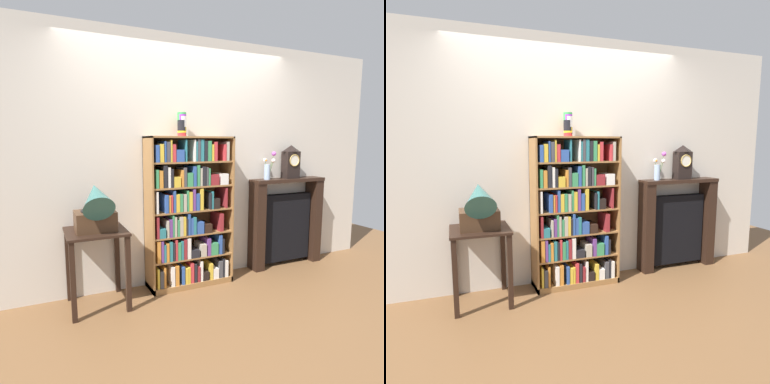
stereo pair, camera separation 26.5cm
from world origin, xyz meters
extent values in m
cube|color=brown|center=(0.00, 0.00, -0.01)|extent=(7.84, 6.40, 0.02)
cube|color=beige|center=(0.17, 0.33, 1.30)|extent=(4.84, 0.08, 2.60)
cube|color=olive|center=(-0.44, 0.14, 0.78)|extent=(0.02, 0.31, 1.57)
cube|color=olive|center=(0.44, 0.14, 0.78)|extent=(0.02, 0.31, 1.57)
cube|color=brown|center=(0.00, 0.28, 0.78)|extent=(0.90, 0.01, 1.57)
cube|color=olive|center=(0.00, 0.14, 1.56)|extent=(0.90, 0.31, 0.02)
cube|color=olive|center=(0.00, 0.14, 0.03)|extent=(0.90, 0.31, 0.06)
cube|color=gold|center=(-0.40, 0.11, 0.16)|extent=(0.02, 0.23, 0.20)
cube|color=#424247|center=(-0.36, 0.11, 0.15)|extent=(0.04, 0.24, 0.18)
cube|color=orange|center=(-0.33, 0.11, 0.16)|extent=(0.02, 0.25, 0.21)
cube|color=white|center=(-0.24, 0.11, 0.16)|extent=(0.04, 0.24, 0.20)
cube|color=orange|center=(-0.20, 0.11, 0.16)|extent=(0.04, 0.24, 0.21)
cube|color=#2D519E|center=(-0.13, 0.10, 0.15)|extent=(0.03, 0.21, 0.19)
cube|color=gold|center=(-0.09, 0.11, 0.14)|extent=(0.03, 0.25, 0.17)
cube|color=gold|center=(-0.06, 0.09, 0.15)|extent=(0.02, 0.21, 0.17)
cube|color=#C63338|center=(-0.03, 0.11, 0.17)|extent=(0.03, 0.24, 0.21)
cube|color=black|center=(0.01, 0.11, 0.16)|extent=(0.03, 0.23, 0.20)
cube|color=maroon|center=(0.05, 0.12, 0.14)|extent=(0.03, 0.26, 0.16)
cube|color=white|center=(0.08, 0.11, 0.17)|extent=(0.02, 0.23, 0.21)
cube|color=black|center=(0.13, 0.11, 0.11)|extent=(0.07, 0.24, 0.09)
cube|color=gold|center=(0.20, 0.10, 0.15)|extent=(0.03, 0.22, 0.17)
cube|color=white|center=(0.25, 0.08, 0.12)|extent=(0.07, 0.18, 0.11)
cube|color=#424247|center=(0.31, 0.11, 0.15)|extent=(0.04, 0.24, 0.18)
cube|color=black|center=(0.34, 0.09, 0.16)|extent=(0.02, 0.21, 0.21)
cube|color=white|center=(0.38, 0.10, 0.15)|extent=(0.04, 0.21, 0.18)
cube|color=olive|center=(0.00, 0.14, 0.32)|extent=(0.86, 0.29, 0.02)
cube|color=orange|center=(-0.39, 0.10, 0.44)|extent=(0.04, 0.21, 0.22)
cube|color=#663884|center=(-0.35, 0.12, 0.44)|extent=(0.03, 0.25, 0.22)
cube|color=teal|center=(-0.32, 0.11, 0.42)|extent=(0.02, 0.24, 0.18)
cube|color=orange|center=(-0.30, 0.12, 0.42)|extent=(0.03, 0.25, 0.19)
cube|color=teal|center=(-0.26, 0.12, 0.43)|extent=(0.03, 0.25, 0.20)
cube|color=black|center=(-0.23, 0.12, 0.42)|extent=(0.02, 0.26, 0.19)
cube|color=#C63338|center=(-0.20, 0.10, 0.43)|extent=(0.02, 0.22, 0.21)
cube|color=#388E56|center=(-0.17, 0.11, 0.42)|extent=(0.03, 0.23, 0.18)
cube|color=teal|center=(-0.14, 0.12, 0.42)|extent=(0.02, 0.26, 0.20)
cube|color=maroon|center=(-0.11, 0.12, 0.43)|extent=(0.03, 0.25, 0.21)
cube|color=white|center=(-0.06, 0.12, 0.43)|extent=(0.04, 0.25, 0.21)
cube|color=black|center=(0.01, 0.09, 0.37)|extent=(0.09, 0.19, 0.08)
cube|color=#B2A893|center=(0.10, 0.09, 0.39)|extent=(0.06, 0.20, 0.13)
cube|color=#663884|center=(0.17, 0.11, 0.42)|extent=(0.04, 0.23, 0.18)
cube|color=#388E56|center=(0.23, 0.10, 0.39)|extent=(0.09, 0.21, 0.13)
cube|color=#2D519E|center=(0.30, 0.12, 0.43)|extent=(0.03, 0.25, 0.21)
cube|color=black|center=(0.34, 0.09, 0.41)|extent=(0.02, 0.21, 0.16)
cube|color=olive|center=(0.00, 0.14, 0.57)|extent=(0.86, 0.29, 0.02)
cube|color=maroon|center=(-0.39, 0.09, 0.68)|extent=(0.02, 0.21, 0.21)
cube|color=teal|center=(-0.35, 0.11, 0.62)|extent=(0.06, 0.24, 0.10)
cube|color=#B2A893|center=(-0.29, 0.10, 0.66)|extent=(0.02, 0.22, 0.17)
cube|color=#663884|center=(-0.26, 0.11, 0.66)|extent=(0.03, 0.25, 0.18)
cube|color=#388E56|center=(-0.23, 0.12, 0.68)|extent=(0.02, 0.26, 0.22)
cube|color=#B2A893|center=(-0.21, 0.12, 0.68)|extent=(0.02, 0.27, 0.20)
cube|color=#388E56|center=(-0.18, 0.12, 0.66)|extent=(0.02, 0.26, 0.17)
cube|color=#B2A893|center=(-0.15, 0.09, 0.67)|extent=(0.04, 0.20, 0.20)
cube|color=gold|center=(-0.11, 0.12, 0.67)|extent=(0.03, 0.26, 0.19)
cube|color=black|center=(-0.09, 0.11, 0.66)|extent=(0.02, 0.24, 0.17)
cube|color=#2D519E|center=(-0.06, 0.11, 0.68)|extent=(0.02, 0.24, 0.22)
cube|color=#2D519E|center=(-0.03, 0.12, 0.66)|extent=(0.03, 0.27, 0.17)
cube|color=teal|center=(0.00, 0.10, 0.67)|extent=(0.03, 0.23, 0.18)
cube|color=#2D519E|center=(0.06, 0.09, 0.64)|extent=(0.08, 0.20, 0.13)
cube|color=black|center=(0.15, 0.10, 0.62)|extent=(0.09, 0.22, 0.09)
cube|color=maroon|center=(0.31, 0.11, 0.67)|extent=(0.04, 0.23, 0.19)
cube|color=olive|center=(0.00, 0.14, 0.81)|extent=(0.86, 0.29, 0.02)
cube|color=white|center=(-0.40, 0.11, 0.93)|extent=(0.02, 0.25, 0.21)
cube|color=#2D519E|center=(-0.30, 0.11, 0.91)|extent=(0.03, 0.24, 0.18)
cube|color=orange|center=(-0.27, 0.12, 0.91)|extent=(0.02, 0.25, 0.17)
cube|color=#C63338|center=(-0.25, 0.10, 0.91)|extent=(0.02, 0.21, 0.17)
cube|color=#2D519E|center=(-0.22, 0.12, 0.93)|extent=(0.02, 0.27, 0.21)
cube|color=gold|center=(-0.18, 0.11, 0.91)|extent=(0.04, 0.23, 0.18)
cube|color=#388E56|center=(-0.15, 0.12, 0.91)|extent=(0.03, 0.26, 0.18)
cube|color=#B2A893|center=(-0.11, 0.12, 0.91)|extent=(0.03, 0.26, 0.17)
cube|color=#388E56|center=(-0.08, 0.10, 0.93)|extent=(0.02, 0.23, 0.21)
cube|color=gold|center=(-0.05, 0.12, 0.92)|extent=(0.04, 0.26, 0.19)
cube|color=#663884|center=(-0.01, 0.09, 0.93)|extent=(0.03, 0.21, 0.22)
cube|color=#2D519E|center=(0.03, 0.12, 0.91)|extent=(0.04, 0.26, 0.17)
cube|color=gold|center=(0.08, 0.10, 0.93)|extent=(0.04, 0.23, 0.22)
cube|color=black|center=(0.18, 0.12, 0.91)|extent=(0.02, 0.26, 0.17)
cube|color=teal|center=(0.20, 0.11, 0.92)|extent=(0.02, 0.25, 0.19)
cube|color=black|center=(0.25, 0.10, 0.88)|extent=(0.07, 0.22, 0.11)
cube|color=maroon|center=(0.37, 0.11, 0.93)|extent=(0.02, 0.25, 0.21)
cube|color=olive|center=(0.00, 0.14, 1.06)|extent=(0.86, 0.29, 0.02)
cube|color=#388E56|center=(-0.39, 0.12, 1.16)|extent=(0.03, 0.26, 0.18)
cube|color=orange|center=(-0.35, 0.10, 1.16)|extent=(0.04, 0.21, 0.17)
cube|color=black|center=(-0.31, 0.09, 1.18)|extent=(0.04, 0.20, 0.22)
cube|color=white|center=(-0.27, 0.12, 1.17)|extent=(0.03, 0.25, 0.20)
cube|color=black|center=(-0.24, 0.11, 1.16)|extent=(0.03, 0.24, 0.18)
cube|color=gold|center=(-0.19, 0.09, 1.12)|extent=(0.07, 0.21, 0.10)
cube|color=orange|center=(-0.13, 0.12, 1.16)|extent=(0.02, 0.26, 0.17)
cube|color=#424247|center=(-0.10, 0.11, 1.17)|extent=(0.03, 0.23, 0.19)
cube|color=#388E56|center=(-0.05, 0.11, 1.14)|extent=(0.06, 0.24, 0.14)
cube|color=#2D519E|center=(0.00, 0.12, 1.17)|extent=(0.03, 0.26, 0.20)
cube|color=#388E56|center=(0.04, 0.10, 1.18)|extent=(0.03, 0.22, 0.21)
cube|color=#B2A893|center=(0.07, 0.10, 1.16)|extent=(0.02, 0.22, 0.18)
cube|color=black|center=(0.10, 0.10, 1.17)|extent=(0.04, 0.21, 0.20)
cube|color=#424247|center=(0.14, 0.10, 1.17)|extent=(0.02, 0.22, 0.19)
cube|color=#388E56|center=(0.16, 0.12, 1.16)|extent=(0.02, 0.27, 0.18)
cube|color=maroon|center=(0.23, 0.10, 1.13)|extent=(0.10, 0.22, 0.11)
cube|color=white|center=(0.34, 0.10, 1.13)|extent=(0.09, 0.21, 0.11)
cube|color=olive|center=(0.00, 0.14, 1.31)|extent=(0.86, 0.29, 0.02)
cube|color=#2D519E|center=(-0.39, 0.12, 1.40)|extent=(0.04, 0.26, 0.16)
cube|color=gold|center=(-0.34, 0.10, 1.41)|extent=(0.04, 0.21, 0.17)
cube|color=#2D519E|center=(-0.31, 0.11, 1.42)|extent=(0.02, 0.23, 0.20)
cube|color=#424247|center=(-0.28, 0.12, 1.42)|extent=(0.04, 0.25, 0.19)
cube|color=gold|center=(-0.25, 0.12, 1.43)|extent=(0.02, 0.27, 0.21)
cube|color=#C63338|center=(-0.22, 0.12, 1.41)|extent=(0.03, 0.26, 0.17)
cube|color=#2D519E|center=(-0.16, 0.11, 1.38)|extent=(0.08, 0.24, 0.12)
cube|color=teal|center=(-0.09, 0.10, 1.43)|extent=(0.02, 0.21, 0.21)
cube|color=white|center=(0.00, 0.12, 1.43)|extent=(0.02, 0.26, 0.21)
cube|color=teal|center=(0.02, 0.12, 1.42)|extent=(0.02, 0.27, 0.20)
cube|color=#424247|center=(0.04, 0.10, 1.43)|extent=(0.03, 0.21, 0.22)
cube|color=teal|center=(0.08, 0.12, 1.43)|extent=(0.03, 0.25, 0.22)
cube|color=black|center=(0.12, 0.10, 1.42)|extent=(0.03, 0.22, 0.20)
cube|color=#388E56|center=(0.16, 0.09, 1.42)|extent=(0.04, 0.20, 0.20)
cube|color=gold|center=(0.20, 0.11, 1.40)|extent=(0.02, 0.25, 0.17)
cube|color=#C63338|center=(0.23, 0.11, 1.42)|extent=(0.04, 0.24, 0.19)
cube|color=#C63338|center=(0.34, 0.11, 1.40)|extent=(0.02, 0.23, 0.17)
cube|color=#B2A893|center=(0.37, 0.12, 1.42)|extent=(0.03, 0.25, 0.20)
cylinder|color=red|center=(-0.06, 0.18, 1.62)|extent=(0.09, 0.09, 0.11)
cylinder|color=black|center=(-0.06, 0.18, 1.64)|extent=(0.09, 0.09, 0.11)
cylinder|color=yellow|center=(-0.06, 0.18, 1.66)|extent=(0.09, 0.09, 0.11)
cylinder|color=black|center=(-0.06, 0.18, 1.68)|extent=(0.09, 0.09, 0.11)
cylinder|color=orange|center=(-0.06, 0.18, 1.70)|extent=(0.09, 0.09, 0.11)
cylinder|color=white|center=(-0.06, 0.18, 1.72)|extent=(0.09, 0.09, 0.11)
cylinder|color=purple|center=(-0.06, 0.18, 1.74)|extent=(0.09, 0.09, 0.11)
cylinder|color=green|center=(-0.06, 0.18, 1.76)|extent=(0.09, 0.09, 0.11)
cube|color=black|center=(-0.98, 0.03, 0.71)|extent=(0.53, 0.52, 0.02)
cube|color=black|center=(-1.21, -0.20, 0.35)|extent=(0.04, 0.04, 0.70)
cube|color=black|center=(-0.75, -0.20, 0.35)|extent=(0.04, 0.04, 0.70)
cube|color=black|center=(-1.21, 0.26, 0.35)|extent=(0.04, 0.04, 0.70)
cube|color=black|center=(-0.75, 0.26, 0.35)|extent=(0.04, 0.04, 0.70)
cube|color=#472D1C|center=(-0.98, 0.03, 0.81)|extent=(0.35, 0.29, 0.18)
cylinder|color=black|center=(-0.98, 0.03, 0.90)|extent=(0.25, 0.25, 0.01)
cylinder|color=#2D605B|center=(-0.98, -0.01, 0.93)|extent=(0.03, 0.03, 0.06)
cone|color=#2D605B|center=(-0.98, -0.10, 1.05)|extent=(0.27, 0.41, 0.40)
cube|color=black|center=(1.33, 0.18, 1.06)|extent=(0.99, 0.21, 0.04)
cube|color=black|center=(0.89, 0.18, 0.52)|extent=(0.12, 0.19, 1.04)
cube|color=black|center=(1.76, 0.18, 0.52)|extent=(0.12, 0.19, 1.04)
cube|color=black|center=(1.33, 0.22, 0.47)|extent=(0.71, 0.11, 0.83)
cube|color=black|center=(1.36, 0.18, 1.24)|extent=(0.19, 0.12, 0.32)
pyramid|color=black|center=(1.36, 0.18, 1.44)|extent=(0.19, 0.12, 0.08)
cylinder|color=silver|center=(1.36, 0.12, 1.30)|extent=(0.13, 0.01, 0.13)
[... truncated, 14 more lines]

